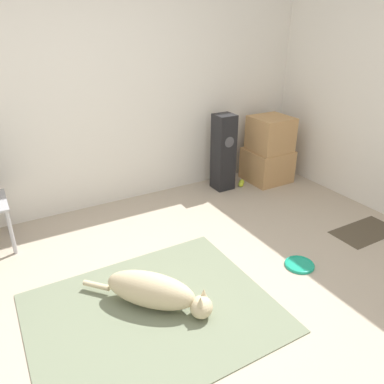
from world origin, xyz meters
TOP-DOWN VIEW (x-y plane):
  - ground_plane at (0.00, 0.00)m, footprint 12.00×12.00m
  - wall_back at (0.00, 2.10)m, footprint 8.00×0.06m
  - area_rug at (-0.26, 0.17)m, footprint 1.73×1.41m
  - dog at (-0.21, 0.23)m, footprint 0.74×0.81m
  - frisbee at (1.09, 0.07)m, footprint 0.25×0.25m
  - cardboard_box_lower at (2.07, 1.70)m, footprint 0.52×0.51m
  - cardboard_box_upper at (2.07, 1.68)m, footprint 0.46×0.45m
  - floor_speaker at (1.42, 1.77)m, footprint 0.23×0.24m
  - tennis_ball_by_boxes at (1.70, 1.73)m, footprint 0.07×0.07m
  - tennis_ball_near_speaker at (1.64, 1.68)m, footprint 0.07×0.07m
  - door_mat at (2.08, 0.16)m, footprint 0.68×0.36m

SIDE VIEW (x-z plane):
  - ground_plane at x=0.00m, z-range 0.00..0.00m
  - door_mat at x=2.08m, z-range 0.00..0.01m
  - area_rug at x=-0.26m, z-range 0.00..0.01m
  - frisbee at x=1.09m, z-range 0.00..0.03m
  - tennis_ball_by_boxes at x=1.70m, z-range 0.00..0.07m
  - tennis_ball_near_speaker at x=1.64m, z-range 0.00..0.07m
  - dog at x=-0.21m, z-range 0.01..0.28m
  - cardboard_box_lower at x=2.07m, z-range 0.00..0.42m
  - floor_speaker at x=1.42m, z-range 0.00..0.93m
  - cardboard_box_upper at x=2.07m, z-range 0.42..0.84m
  - wall_back at x=0.00m, z-range 0.00..2.55m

